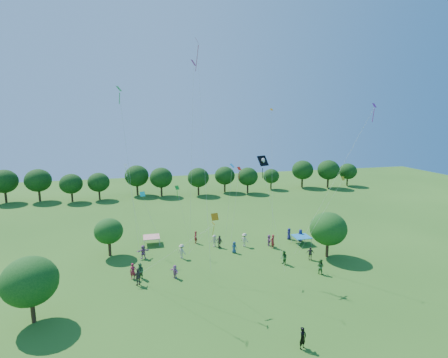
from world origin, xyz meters
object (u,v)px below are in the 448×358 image
Objects in this scene: tent_blue at (301,237)px; man_in_black at (303,338)px; near_tree_east at (328,229)px; red_high_kite at (199,81)px; near_tree_west at (30,281)px; near_tree_north at (109,231)px; tent_red_stripe at (151,237)px; pirate_kite at (263,162)px.

man_in_black reaches higher than tent_blue.
near_tree_east is 23.70m from red_high_kite.
near_tree_north is at bearing 68.20° from near_tree_west.
tent_red_stripe is 20.00m from pirate_kite.
red_high_kite reaches higher than man_in_black.
pirate_kite is (-8.25, -6.57, 11.44)m from tent_blue.
tent_red_stripe is at bearing 84.95° from man_in_black.
red_high_kite reaches higher than near_tree_west.
near_tree_east is at bearing 10.47° from pirate_kite.
near_tree_west is 32.42m from near_tree_east.
tent_blue is at bearing -13.68° from tent_red_stripe.
tent_red_stripe is at bearing 135.80° from pirate_kite.
pirate_kite is at bearing -44.20° from tent_red_stripe.
tent_blue is 0.09× the size of red_high_kite.
tent_blue is (30.67, 11.27, -2.71)m from near_tree_west.
man_in_black is (15.43, -22.25, -2.35)m from near_tree_north.
red_high_kite reaches higher than tent_blue.
pirate_kite is (22.42, 4.71, 8.73)m from near_tree_west.
man_in_black is (10.15, -24.95, -0.16)m from tent_red_stripe.
pirate_kite reaches higher than tent_red_stripe.
near_tree_west reaches higher than man_in_black.
near_tree_west is 2.65× the size of tent_blue.
near_tree_north is 0.19× the size of red_high_kite.
tent_red_stripe is 0.19× the size of pirate_kite.
near_tree_east is 0.48× the size of pirate_kite.
near_tree_north is 21.27m from pirate_kite.
man_in_black is (-9.86, -20.08, -0.16)m from tent_blue.
tent_red_stripe is at bearing 137.18° from red_high_kite.
near_tree_north is at bearing 152.86° from pirate_kite.
near_tree_west is 2.65× the size of tent_red_stripe.
near_tree_north is 0.85× the size of near_tree_east.
pirate_kite is (11.77, -11.44, 11.44)m from tent_red_stripe.
tent_red_stripe is 21.86m from red_high_kite.
near_tree_east is (31.77, 6.43, -0.08)m from near_tree_west.
tent_red_stripe is (5.28, 2.70, -2.19)m from near_tree_north.
near_tree_west is 1.21× the size of near_tree_north.
near_tree_north reaches higher than tent_red_stripe.
man_in_black is (-10.97, -15.24, -2.79)m from near_tree_east.
near_tree_west is at bearing 129.88° from man_in_black.
man_in_black is at bearing -22.94° from near_tree_west.
pirate_kite is (1.62, 13.51, 11.60)m from man_in_black.
near_tree_north is 2.76× the size of man_in_black.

